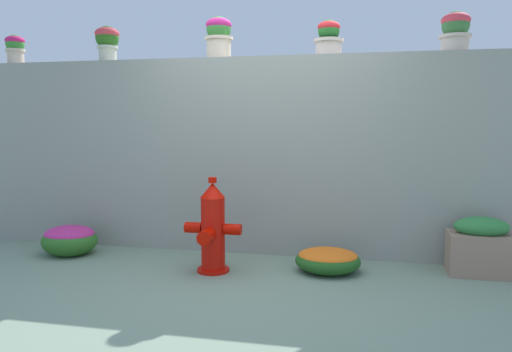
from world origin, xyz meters
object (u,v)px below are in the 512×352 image
(potted_plant_3, at_px, (329,37))
(flower_bush_right, at_px, (328,259))
(planter_box, at_px, (480,247))
(fire_hydrant, at_px, (213,230))
(potted_plant_0, at_px, (15,47))
(potted_plant_2, at_px, (219,35))
(flower_bush_left, at_px, (70,239))
(potted_plant_1, at_px, (107,40))
(potted_plant_4, at_px, (455,30))

(potted_plant_3, relative_size, flower_bush_right, 0.60)
(planter_box, bearing_deg, fire_hydrant, -169.43)
(potted_plant_0, height_order, planter_box, potted_plant_0)
(potted_plant_2, relative_size, potted_plant_3, 1.24)
(flower_bush_left, xyz_separation_m, flower_bush_right, (2.63, -0.04, -0.05))
(potted_plant_3, relative_size, fire_hydrant, 0.41)
(potted_plant_3, distance_m, flower_bush_left, 3.33)
(potted_plant_1, relative_size, potted_plant_4, 1.04)
(potted_plant_4, bearing_deg, potted_plant_0, -179.70)
(flower_bush_left, bearing_deg, potted_plant_4, 9.25)
(potted_plant_3, distance_m, fire_hydrant, 2.22)
(potted_plant_0, distance_m, fire_hydrant, 3.28)
(fire_hydrant, bearing_deg, potted_plant_1, 148.53)
(potted_plant_0, relative_size, potted_plant_1, 0.84)
(flower_bush_right, bearing_deg, potted_plant_2, 150.87)
(potted_plant_0, bearing_deg, fire_hydrant, -18.09)
(fire_hydrant, bearing_deg, planter_box, 10.57)
(potted_plant_2, xyz_separation_m, flower_bush_left, (-1.42, -0.64, -2.10))
(potted_plant_3, height_order, potted_plant_4, potted_plant_4)
(potted_plant_0, relative_size, potted_plant_4, 0.88)
(potted_plant_3, height_order, flower_bush_left, potted_plant_3)
(potted_plant_2, xyz_separation_m, planter_box, (2.54, -0.46, -2.01))
(potted_plant_1, distance_m, potted_plant_3, 2.42)
(potted_plant_1, bearing_deg, potted_plant_2, -0.22)
(potted_plant_0, distance_m, planter_box, 5.33)
(fire_hydrant, bearing_deg, potted_plant_3, 42.89)
(potted_plant_2, bearing_deg, potted_plant_3, -0.98)
(potted_plant_1, relative_size, fire_hydrant, 0.46)
(planter_box, bearing_deg, potted_plant_1, 173.06)
(potted_plant_4, height_order, fire_hydrant, potted_plant_4)
(potted_plant_2, xyz_separation_m, fire_hydrant, (0.20, -0.90, -1.87))
(flower_bush_left, xyz_separation_m, planter_box, (3.96, 0.18, 0.09))
(fire_hydrant, height_order, flower_bush_right, fire_hydrant)
(potted_plant_0, relative_size, flower_bush_right, 0.56)
(potted_plant_0, xyz_separation_m, fire_hydrant, (2.60, -0.85, -1.81))
(potted_plant_4, bearing_deg, flower_bush_left, -170.75)
(potted_plant_4, height_order, planter_box, potted_plant_4)
(potted_plant_4, bearing_deg, potted_plant_3, 179.68)
(potted_plant_1, height_order, planter_box, potted_plant_1)
(planter_box, bearing_deg, potted_plant_0, 175.26)
(potted_plant_4, bearing_deg, potted_plant_2, 179.36)
(potted_plant_2, distance_m, planter_box, 3.27)
(potted_plant_2, distance_m, flower_bush_left, 2.61)
(potted_plant_3, distance_m, planter_box, 2.43)
(fire_hydrant, distance_m, planter_box, 2.39)
(potted_plant_0, height_order, flower_bush_right, potted_plant_0)
(potted_plant_0, height_order, flower_bush_left, potted_plant_0)
(potted_plant_4, bearing_deg, flower_bush_right, -149.66)
(fire_hydrant, xyz_separation_m, flower_bush_left, (-1.62, 0.26, -0.23))
(potted_plant_0, bearing_deg, planter_box, -4.74)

